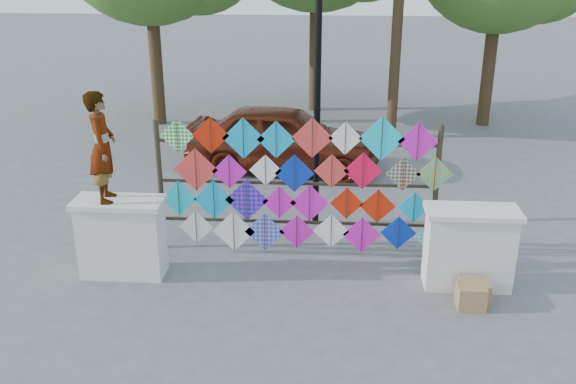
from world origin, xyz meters
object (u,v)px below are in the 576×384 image
object	(u,v)px
kite_rack	(299,186)
sedan	(284,138)
vendor_woman	(102,147)
lamppost	(318,83)

from	to	relation	value
kite_rack	sedan	distance (m)	4.43
sedan	vendor_woman	bearing A→B (deg)	161.97
vendor_woman	kite_rack	bearing A→B (deg)	-84.08
kite_rack	lamppost	xyz separation A→B (m)	(0.25, 1.27, 1.47)
vendor_woman	sedan	distance (m)	5.95
vendor_woman	sedan	world-z (taller)	vendor_woman
kite_rack	vendor_woman	bearing A→B (deg)	-162.28
vendor_woman	lamppost	xyz separation A→B (m)	(3.16, 2.20, 0.56)
vendor_woman	sedan	size ratio (longest dim) A/B	0.38
kite_rack	vendor_woman	xyz separation A→B (m)	(-2.91, -0.93, 0.91)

